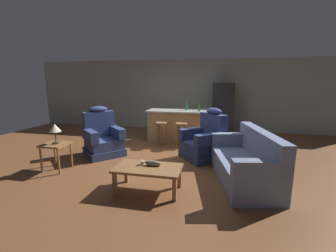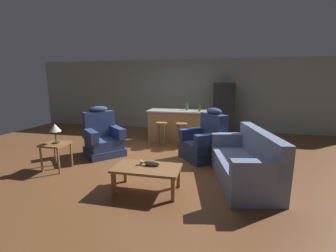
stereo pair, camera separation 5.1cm
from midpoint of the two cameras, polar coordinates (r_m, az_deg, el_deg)
ground_plane at (r=5.71m, az=0.23°, el=-7.20°), size 12.00×12.00×0.00m
back_wall at (r=8.50m, az=4.85°, el=7.82°), size 12.00×0.05×2.60m
coffee_table at (r=3.80m, az=-4.95°, el=-11.11°), size 1.10×0.60×0.42m
fish_figurine at (r=3.83m, az=-4.18°, el=-9.37°), size 0.34×0.10×0.10m
couch at (r=4.40m, az=19.35°, el=-8.89°), size 1.19×2.03×0.94m
recliner_near_lamp at (r=5.85m, az=-16.00°, el=-2.87°), size 1.19×1.19×1.20m
recliner_near_island at (r=5.40m, az=9.75°, el=-3.77°), size 1.18×1.18×1.20m
end_table at (r=5.18m, az=-26.34°, el=-5.02°), size 0.48×0.48×0.56m
table_lamp at (r=5.08m, az=-26.54°, el=-0.58°), size 0.24×0.24×0.41m
kitchen_island at (r=6.87m, az=2.68°, el=0.10°), size 1.80×0.70×0.95m
bar_stool_left at (r=6.33m, az=-1.42°, el=-0.90°), size 0.32×0.32×0.68m
bar_stool_right at (r=6.22m, az=3.69°, el=-1.15°), size 0.32×0.32×0.68m
refrigerator at (r=7.89m, az=14.06°, el=4.19°), size 0.70×0.69×1.76m
bottle_tall_green at (r=6.53m, az=8.20°, el=4.52°), size 0.06×0.06×0.27m
bottle_short_amber at (r=6.85m, az=5.02°, el=4.95°), size 0.09×0.09×0.28m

